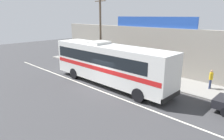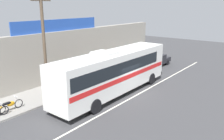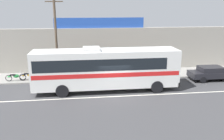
{
  "view_description": "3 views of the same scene",
  "coord_description": "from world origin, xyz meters",
  "px_view_note": "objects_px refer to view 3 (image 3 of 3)",
  "views": [
    {
      "loc": [
        11.39,
        -11.07,
        6.02
      ],
      "look_at": [
        -1.15,
        1.81,
        1.04
      ],
      "focal_mm": 31.69,
      "sensor_mm": 36.0,
      "label": 1
    },
    {
      "loc": [
        -15.1,
        -10.3,
        7.17
      ],
      "look_at": [
        -0.95,
        0.75,
        2.18
      ],
      "focal_mm": 37.51,
      "sensor_mm": 36.0,
      "label": 2
    },
    {
      "loc": [
        -2.51,
        -18.45,
        7.06
      ],
      "look_at": [
        -0.05,
        0.95,
        1.76
      ],
      "focal_mm": 37.7,
      "sensor_mm": 36.0,
      "label": 3
    }
  ],
  "objects_px": {
    "motorcycle_red": "(15,77)",
    "motorcycle_black": "(29,75)",
    "pedestrian_far_right": "(165,63)",
    "parked_car": "(211,73)",
    "intercity_bus": "(105,67)",
    "pedestrian_near_shop": "(103,65)",
    "utility_pole": "(56,38)",
    "pedestrian_by_curb": "(94,67)"
  },
  "relations": [
    {
      "from": "utility_pole",
      "to": "pedestrian_near_shop",
      "type": "relative_size",
      "value": 4.69
    },
    {
      "from": "intercity_bus",
      "to": "motorcycle_red",
      "type": "relative_size",
      "value": 6.41
    },
    {
      "from": "parked_car",
      "to": "pedestrian_near_shop",
      "type": "bearing_deg",
      "value": 163.55
    },
    {
      "from": "motorcycle_black",
      "to": "pedestrian_by_curb",
      "type": "bearing_deg",
      "value": 3.69
    },
    {
      "from": "motorcycle_red",
      "to": "pedestrian_near_shop",
      "type": "height_order",
      "value": "pedestrian_near_shop"
    },
    {
      "from": "parked_car",
      "to": "motorcycle_red",
      "type": "distance_m",
      "value": 19.05
    },
    {
      "from": "intercity_bus",
      "to": "motorcycle_black",
      "type": "relative_size",
      "value": 6.52
    },
    {
      "from": "utility_pole",
      "to": "motorcycle_black",
      "type": "bearing_deg",
      "value": 170.85
    },
    {
      "from": "pedestrian_by_curb",
      "to": "intercity_bus",
      "type": "bearing_deg",
      "value": -78.81
    },
    {
      "from": "parked_car",
      "to": "intercity_bus",
      "type": "bearing_deg",
      "value": -171.44
    },
    {
      "from": "pedestrian_near_shop",
      "to": "pedestrian_by_curb",
      "type": "bearing_deg",
      "value": -142.9
    },
    {
      "from": "intercity_bus",
      "to": "pedestrian_far_right",
      "type": "height_order",
      "value": "intercity_bus"
    },
    {
      "from": "pedestrian_by_curb",
      "to": "pedestrian_near_shop",
      "type": "distance_m",
      "value": 1.26
    },
    {
      "from": "intercity_bus",
      "to": "pedestrian_near_shop",
      "type": "height_order",
      "value": "intercity_bus"
    },
    {
      "from": "intercity_bus",
      "to": "parked_car",
      "type": "distance_m",
      "value": 10.85
    },
    {
      "from": "motorcycle_black",
      "to": "pedestrian_far_right",
      "type": "xyz_separation_m",
      "value": [
        14.21,
        1.37,
        0.51
      ]
    },
    {
      "from": "intercity_bus",
      "to": "motorcycle_black",
      "type": "height_order",
      "value": "intercity_bus"
    },
    {
      "from": "pedestrian_far_right",
      "to": "pedestrian_near_shop",
      "type": "xyz_separation_m",
      "value": [
        -6.86,
        -0.2,
        0.06
      ]
    },
    {
      "from": "motorcycle_red",
      "to": "motorcycle_black",
      "type": "relative_size",
      "value": 1.02
    },
    {
      "from": "utility_pole",
      "to": "pedestrian_far_right",
      "type": "distance_m",
      "value": 11.93
    },
    {
      "from": "pedestrian_far_right",
      "to": "pedestrian_by_curb",
      "type": "distance_m",
      "value": 7.92
    },
    {
      "from": "parked_car",
      "to": "utility_pole",
      "type": "height_order",
      "value": "utility_pole"
    },
    {
      "from": "motorcycle_red",
      "to": "pedestrian_far_right",
      "type": "relative_size",
      "value": 1.19
    },
    {
      "from": "motorcycle_red",
      "to": "pedestrian_near_shop",
      "type": "bearing_deg",
      "value": 9.54
    },
    {
      "from": "intercity_bus",
      "to": "motorcycle_black",
      "type": "distance_m",
      "value": 8.08
    },
    {
      "from": "motorcycle_red",
      "to": "pedestrian_by_curb",
      "type": "relative_size",
      "value": 1.15
    },
    {
      "from": "motorcycle_red",
      "to": "pedestrian_near_shop",
      "type": "distance_m",
      "value": 8.71
    },
    {
      "from": "utility_pole",
      "to": "pedestrian_by_curb",
      "type": "distance_m",
      "value": 4.78
    },
    {
      "from": "motorcycle_black",
      "to": "pedestrian_near_shop",
      "type": "xyz_separation_m",
      "value": [
        7.35,
        1.17,
        0.56
      ]
    },
    {
      "from": "parked_car",
      "to": "utility_pole",
      "type": "xyz_separation_m",
      "value": [
        -14.91,
        1.44,
        3.52
      ]
    },
    {
      "from": "pedestrian_near_shop",
      "to": "utility_pole",
      "type": "bearing_deg",
      "value": -160.08
    },
    {
      "from": "pedestrian_far_right",
      "to": "pedestrian_near_shop",
      "type": "distance_m",
      "value": 6.86
    },
    {
      "from": "utility_pole",
      "to": "pedestrian_far_right",
      "type": "bearing_deg",
      "value": 9.15
    },
    {
      "from": "intercity_bus",
      "to": "pedestrian_by_curb",
      "type": "relative_size",
      "value": 7.36
    },
    {
      "from": "utility_pole",
      "to": "pedestrian_near_shop",
      "type": "distance_m",
      "value": 5.71
    },
    {
      "from": "pedestrian_near_shop",
      "to": "parked_car",
      "type": "bearing_deg",
      "value": -16.45
    },
    {
      "from": "intercity_bus",
      "to": "parked_car",
      "type": "height_order",
      "value": "intercity_bus"
    },
    {
      "from": "utility_pole",
      "to": "pedestrian_far_right",
      "type": "relative_size",
      "value": 4.94
    },
    {
      "from": "pedestrian_far_right",
      "to": "pedestrian_by_curb",
      "type": "relative_size",
      "value": 0.97
    },
    {
      "from": "motorcycle_black",
      "to": "parked_car",
      "type": "bearing_deg",
      "value": -6.12
    },
    {
      "from": "parked_car",
      "to": "pedestrian_far_right",
      "type": "height_order",
      "value": "pedestrian_far_right"
    },
    {
      "from": "parked_car",
      "to": "pedestrian_near_shop",
      "type": "relative_size",
      "value": 2.53
    }
  ]
}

